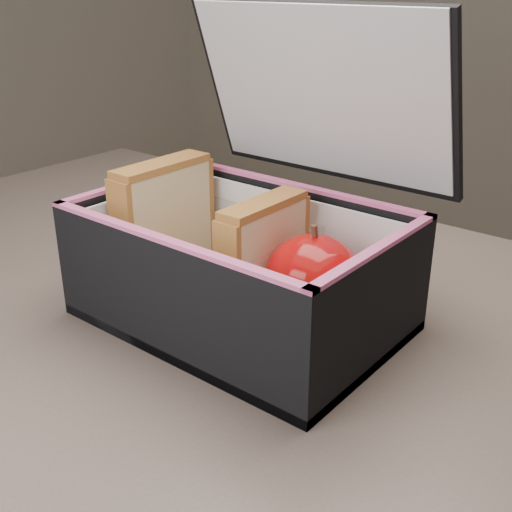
% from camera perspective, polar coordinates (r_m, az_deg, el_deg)
% --- Properties ---
extents(kitchen_table, '(1.20, 0.80, 0.75)m').
position_cam_1_polar(kitchen_table, '(0.62, -3.40, -14.64)').
color(kitchen_table, brown).
rests_on(kitchen_table, ground).
extents(lunch_bag, '(0.28, 0.25, 0.28)m').
position_cam_1_polar(lunch_bag, '(0.58, -1.13, -0.26)').
color(lunch_bag, black).
rests_on(lunch_bag, kitchen_table).
extents(plastic_tub, '(0.17, 0.12, 0.07)m').
position_cam_1_polar(plastic_tub, '(0.61, -3.96, -0.24)').
color(plastic_tub, white).
rests_on(plastic_tub, lunch_bag).
extents(sandwich_left, '(0.03, 0.11, 0.12)m').
position_cam_1_polar(sandwich_left, '(0.64, -8.14, 3.25)').
color(sandwich_left, tan).
rests_on(sandwich_left, plastic_tub).
extents(sandwich_right, '(0.03, 0.09, 0.10)m').
position_cam_1_polar(sandwich_right, '(0.56, 0.66, -0.07)').
color(sandwich_right, tan).
rests_on(sandwich_right, plastic_tub).
extents(carrot_sticks, '(0.05, 0.13, 0.03)m').
position_cam_1_polar(carrot_sticks, '(0.61, -4.61, -1.97)').
color(carrot_sticks, orange).
rests_on(carrot_sticks, plastic_tub).
extents(paper_napkin, '(0.09, 0.09, 0.01)m').
position_cam_1_polar(paper_napkin, '(0.56, 5.45, -6.08)').
color(paper_napkin, white).
rests_on(paper_napkin, lunch_bag).
extents(red_apple, '(0.09, 0.09, 0.09)m').
position_cam_1_polar(red_apple, '(0.54, 5.08, -2.06)').
color(red_apple, '#991309').
rests_on(red_apple, paper_napkin).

